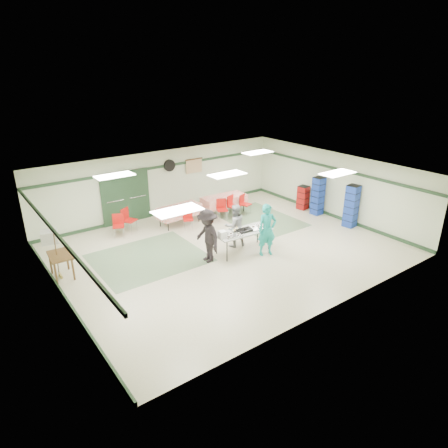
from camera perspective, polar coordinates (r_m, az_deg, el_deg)
floor at (r=13.90m, az=0.44°, el=-3.62°), size 11.00×11.00×0.00m
ceiling at (r=12.96m, az=0.47°, el=7.20°), size 11.00×11.00×0.00m
wall_back at (r=17.01m, az=-8.67°, el=5.87°), size 11.00×0.00×11.00m
wall_front at (r=10.42m, az=15.43°, el=-5.48°), size 11.00×0.00×11.00m
wall_left at (r=11.26m, az=-22.71°, el=-4.33°), size 0.00×9.00×9.00m
wall_right at (r=17.07m, az=15.52°, el=5.36°), size 0.00×9.00×9.00m
trim_back at (r=16.81m, az=-8.75°, el=8.14°), size 11.00×0.06×0.10m
baseboard_back at (r=17.39m, az=-8.38°, el=1.77°), size 11.00×0.06×0.12m
trim_left at (r=10.99m, az=-23.09°, el=-1.01°), size 0.06×9.00×0.10m
baseboard_left at (r=11.86m, az=-21.65°, el=-9.89°), size 0.06×9.00×0.12m
trim_right at (r=16.86m, az=15.69°, el=7.62°), size 0.06×9.00×0.10m
baseboard_right at (r=17.44m, az=15.03°, el=1.29°), size 0.06×9.00×0.12m
green_patch_a at (r=13.54m, az=-10.69°, el=-4.77°), size 3.50×3.00×0.01m
green_patch_b at (r=16.59m, az=5.12°, el=0.70°), size 2.50×3.50×0.01m
double_door_left at (r=16.20m, az=-15.38°, el=3.38°), size 0.90×0.06×2.10m
double_door_right at (r=16.54m, az=-12.33°, el=4.05°), size 0.90×0.06×2.10m
door_frame at (r=16.35m, az=-13.83°, el=3.70°), size 2.00×0.03×2.15m
wall_fan at (r=16.92m, az=-7.80°, el=8.28°), size 0.50×0.10×0.50m
scroll_banner at (r=17.55m, az=-4.30°, el=8.25°), size 0.80×0.02×0.60m
serving_table at (r=13.47m, az=2.77°, el=-1.16°), size 2.04×0.93×0.76m
sheet_tray_right at (r=13.68m, az=4.55°, el=-0.60°), size 0.58×0.45×0.02m
sheet_tray_mid at (r=13.51m, az=2.02°, el=-0.83°), size 0.55×0.43×0.02m
sheet_tray_left at (r=13.07m, az=1.21°, el=-1.65°), size 0.59×0.47×0.02m
baking_pan at (r=13.42m, az=2.97°, el=-0.89°), size 0.53×0.35×0.08m
foam_box_stack at (r=12.91m, az=-0.23°, el=-1.47°), size 0.25×0.23×0.22m
volunteer_teal at (r=13.28m, az=6.17°, el=-0.84°), size 0.75×0.60×1.78m
volunteer_grey at (r=13.86m, az=1.54°, el=-0.21°), size 0.86×0.73×1.55m
volunteer_dark at (r=12.74m, az=-2.39°, el=-1.73°), size 0.72×1.18×1.78m
dining_table_a at (r=17.05m, az=0.01°, el=3.41°), size 1.96×0.94×0.77m
dining_table_b at (r=15.92m, az=-6.40°, el=1.89°), size 1.81×0.90×0.77m
chair_a at (r=16.63m, az=1.19°, el=2.90°), size 0.54×0.54×0.92m
chair_b at (r=16.32m, az=-0.33°, el=2.43°), size 0.54×0.54×0.88m
chair_c at (r=17.01m, az=2.90°, el=3.14°), size 0.49×0.49×0.84m
chair_d at (r=15.50m, az=-5.18°, el=1.03°), size 0.49×0.49×0.80m
chair_loose_a at (r=15.52m, az=-13.64°, el=0.88°), size 0.60×0.60×0.94m
chair_loose_b at (r=15.21m, az=-14.87°, el=0.12°), size 0.53×0.53×0.87m
crate_stack_blue_a at (r=17.28m, az=13.26°, el=3.91°), size 0.42×0.42×1.63m
crate_stack_red at (r=17.88m, az=11.22°, el=3.73°), size 0.47×0.47×1.05m
crate_stack_blue_b at (r=16.28m, az=17.74°, el=2.44°), size 0.49×0.49×1.69m
printer_table at (r=12.87m, az=-22.36°, el=-4.44°), size 0.67×0.98×0.74m
office_printer at (r=13.69m, az=-23.67°, el=-1.71°), size 0.58×0.54×0.39m
broom at (r=12.86m, az=-22.81°, el=-4.07°), size 0.03×0.23×1.42m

